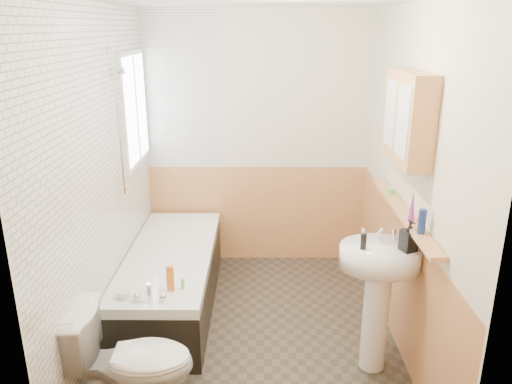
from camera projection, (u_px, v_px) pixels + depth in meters
floor at (256, 334)px, 3.98m from camera, size 2.80×2.80×0.00m
wall_back at (257, 142)px, 4.92m from camera, size 2.20×0.02×2.50m
wall_front at (254, 281)px, 2.25m from camera, size 2.20×0.02×2.50m
wall_left at (102, 185)px, 3.59m from camera, size 0.02×2.80×2.50m
wall_right at (410, 186)px, 3.58m from camera, size 0.02×2.80×2.50m
wainscot_right at (398, 279)px, 3.81m from camera, size 0.01×2.80×1.00m
wainscot_back at (257, 214)px, 5.14m from camera, size 2.20×0.01×1.00m
tile_cladding_left at (105, 185)px, 3.59m from camera, size 0.01×2.80×2.50m
tile_return_back at (181, 91)px, 4.74m from camera, size 0.75×0.01×1.50m
window at (135, 109)px, 4.36m from camera, size 0.03×0.79×0.99m
bathtub at (172, 278)px, 4.30m from camera, size 0.70×1.82×0.67m
shower_riser at (119, 109)px, 3.75m from camera, size 0.10×0.08×1.16m
toilet at (131, 363)px, 3.04m from camera, size 0.78×0.44×0.76m
sink at (378, 283)px, 3.41m from camera, size 0.55×0.45×1.06m
pine_shelf at (403, 213)px, 3.51m from camera, size 0.10×1.49×0.03m
medicine_cabinet at (408, 117)px, 3.30m from camera, size 0.17×0.66×0.60m
foam_can at (422, 222)px, 3.11m from camera, size 0.05×0.05×0.16m
green_bottle at (412, 205)px, 3.30m from camera, size 0.05×0.05×0.22m
black_jar at (390, 191)px, 3.87m from camera, size 0.07×0.07×0.04m
soap_bottle at (408, 244)px, 3.24m from camera, size 0.17×0.23×0.10m
clear_bottle at (363, 241)px, 3.26m from camera, size 0.05×0.05×0.11m
blue_gel at (170, 279)px, 3.57m from camera, size 0.06×0.04×0.19m
cream_jar at (123, 295)px, 3.49m from camera, size 0.12×0.12×0.06m
orange_bottle at (183, 284)px, 3.61m from camera, size 0.03×0.03×0.08m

